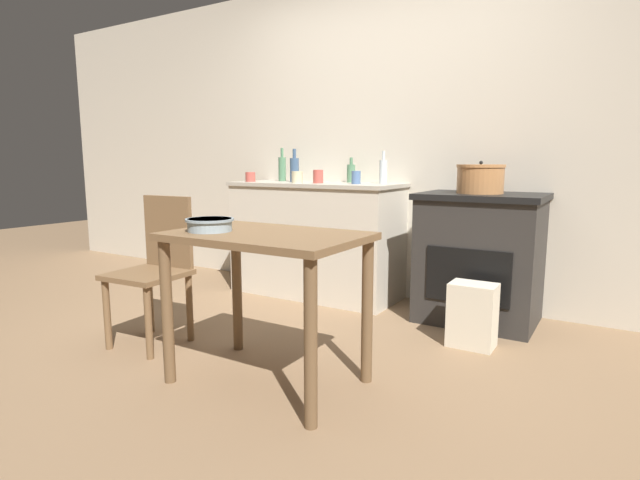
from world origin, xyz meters
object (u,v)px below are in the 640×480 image
object	(u,v)px
cup_center	(250,177)
mixing_bowl_large	(210,224)
bottle_left	(294,169)
cup_center_right	(318,177)
work_table	(266,260)
cup_mid_right	(356,177)
stock_pot	(480,179)
bottle_far_left	(383,171)
bottle_mid_left	(351,173)
stove	(480,258)
bottle_center_left	(282,168)
chair	(156,265)
cup_right	(297,177)
flour_sack	(472,315)

from	to	relation	value
cup_center	mixing_bowl_large	bearing A→B (deg)	-57.19
bottle_left	cup_center_right	bearing A→B (deg)	-23.50
work_table	cup_mid_right	world-z (taller)	cup_mid_right
cup_center	cup_center_right	bearing A→B (deg)	4.28
stock_pot	cup_center_right	world-z (taller)	stock_pot
stock_pot	bottle_far_left	distance (m)	0.77
bottle_mid_left	stove	bearing A→B (deg)	-8.84
bottle_far_left	bottle_center_left	distance (m)	0.95
chair	cup_center	bearing A→B (deg)	99.57
stove	cup_mid_right	bearing A→B (deg)	-176.40
work_table	chair	size ratio (longest dim) A/B	1.05
bottle_far_left	cup_right	xyz separation A→B (m)	(-0.62, -0.26, -0.05)
bottle_left	bottle_mid_left	world-z (taller)	bottle_left
work_table	cup_right	distance (m)	1.62
stock_pot	cup_mid_right	xyz separation A→B (m)	(-0.91, -0.03, -0.01)
mixing_bowl_large	bottle_center_left	bearing A→B (deg)	115.08
bottle_left	cup_center_right	world-z (taller)	bottle_left
cup_center	bottle_left	bearing A→B (deg)	29.97
stove	stock_pot	size ratio (longest dim) A/B	2.81
cup_right	cup_center	bearing A→B (deg)	178.93
stove	stock_pot	bearing A→B (deg)	-119.91
chair	bottle_left	xyz separation A→B (m)	(0.01, 1.47, 0.56)
mixing_bowl_large	cup_right	xyz separation A→B (m)	(-0.48, 1.48, 0.18)
flour_sack	chair	bearing A→B (deg)	-151.27
stove	work_table	size ratio (longest dim) A/B	0.95
work_table	flour_sack	size ratio (longest dim) A/B	2.43
bottle_left	cup_center	xyz separation A→B (m)	(-0.32, -0.18, -0.06)
cup_center	cup_center_right	xyz separation A→B (m)	(0.64, 0.05, 0.01)
cup_mid_right	bottle_far_left	bearing A→B (deg)	47.66
bottle_mid_left	cup_mid_right	bearing A→B (deg)	-54.37
bottle_far_left	cup_center	bearing A→B (deg)	-167.34
cup_center_right	bottle_far_left	bearing A→B (deg)	23.31
work_table	bottle_left	world-z (taller)	bottle_left
bottle_center_left	cup_center	xyz separation A→B (m)	(-0.14, -0.25, -0.07)
bottle_left	work_table	bearing A→B (deg)	-60.04
work_table	cup_center	xyz separation A→B (m)	(-1.23, 1.40, 0.34)
cup_center_right	cup_mid_right	xyz separation A→B (m)	(0.31, 0.04, -0.00)
stove	bottle_center_left	distance (m)	1.83
stove	chair	xyz separation A→B (m)	(-1.56, -1.43, 0.03)
flour_sack	cup_mid_right	distance (m)	1.37
flour_sack	mixing_bowl_large	world-z (taller)	mixing_bowl_large
bottle_left	mixing_bowl_large	bearing A→B (deg)	-69.05
cup_right	bottle_mid_left	bearing A→B (deg)	46.02
mixing_bowl_large	bottle_mid_left	xyz separation A→B (m)	(-0.18, 1.80, 0.21)
bottle_mid_left	stock_pot	bearing A→B (deg)	-10.32
work_table	bottle_mid_left	size ratio (longest dim) A/B	4.67
flour_sack	cup_center_right	world-z (taller)	cup_center_right
stock_pot	bottle_left	size ratio (longest dim) A/B	1.16
stove	bottle_left	bearing A→B (deg)	178.41
stove	bottle_center_left	world-z (taller)	bottle_center_left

